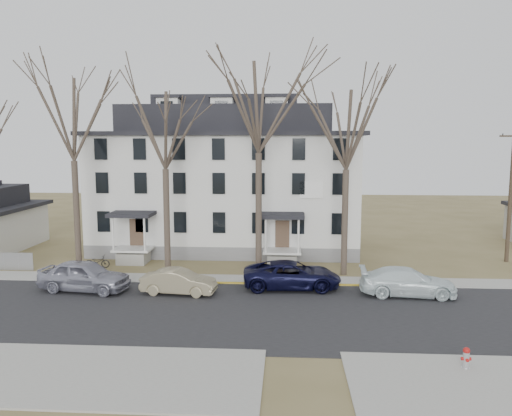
# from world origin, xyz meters

# --- Properties ---
(ground) EXTENTS (120.00, 120.00, 0.00)m
(ground) POSITION_xyz_m (0.00, 0.00, 0.00)
(ground) COLOR olive
(ground) RESTS_ON ground
(main_road) EXTENTS (120.00, 10.00, 0.04)m
(main_road) POSITION_xyz_m (0.00, 2.00, 0.00)
(main_road) COLOR #27272A
(main_road) RESTS_ON ground
(far_sidewalk) EXTENTS (120.00, 2.00, 0.08)m
(far_sidewalk) POSITION_xyz_m (0.00, 8.00, 0.00)
(far_sidewalk) COLOR #A09F97
(far_sidewalk) RESTS_ON ground
(yellow_curb) EXTENTS (14.00, 0.25, 0.06)m
(yellow_curb) POSITION_xyz_m (5.00, 7.10, 0.00)
(yellow_curb) COLOR gold
(yellow_curb) RESTS_ON ground
(boarding_house) EXTENTS (20.80, 12.36, 12.05)m
(boarding_house) POSITION_xyz_m (-2.00, 17.95, 5.38)
(boarding_house) COLOR slate
(boarding_house) RESTS_ON ground
(tree_far_left) EXTENTS (8.40, 8.40, 13.72)m
(tree_far_left) POSITION_xyz_m (-11.00, 9.80, 10.34)
(tree_far_left) COLOR #473B31
(tree_far_left) RESTS_ON ground
(tree_mid_left) EXTENTS (7.80, 7.80, 12.74)m
(tree_mid_left) POSITION_xyz_m (-5.00, 9.80, 9.60)
(tree_mid_left) COLOR #473B31
(tree_mid_left) RESTS_ON ground
(tree_center) EXTENTS (9.00, 9.00, 14.70)m
(tree_center) POSITION_xyz_m (1.00, 9.80, 11.08)
(tree_center) COLOR #473B31
(tree_center) RESTS_ON ground
(tree_mid_right) EXTENTS (7.80, 7.80, 12.74)m
(tree_mid_right) POSITION_xyz_m (6.50, 9.80, 9.60)
(tree_mid_right) COLOR #473B31
(tree_mid_right) RESTS_ON ground
(utility_pole_far) EXTENTS (2.00, 0.28, 9.50)m
(utility_pole_far) POSITION_xyz_m (18.50, 14.00, 4.90)
(utility_pole_far) COLOR #3D3023
(utility_pole_far) RESTS_ON ground
(car_silver) EXTENTS (5.42, 2.78, 1.77)m
(car_silver) POSITION_xyz_m (-8.71, 5.17, 0.88)
(car_silver) COLOR #9B9CAD
(car_silver) RESTS_ON ground
(car_tan) EXTENTS (4.29, 1.85, 1.38)m
(car_tan) POSITION_xyz_m (-3.21, 4.94, 0.69)
(car_tan) COLOR gray
(car_tan) RESTS_ON ground
(car_navy) EXTENTS (5.73, 2.81, 1.57)m
(car_navy) POSITION_xyz_m (3.14, 6.44, 0.78)
(car_navy) COLOR black
(car_navy) RESTS_ON ground
(car_white) EXTENTS (5.34, 2.41, 1.52)m
(car_white) POSITION_xyz_m (9.52, 5.46, 0.76)
(car_white) COLOR white
(car_white) RESTS_ON ground
(bicycle_left) EXTENTS (1.70, 0.73, 0.87)m
(bicycle_left) POSITION_xyz_m (-9.96, 10.31, 0.43)
(bicycle_left) COLOR black
(bicycle_left) RESTS_ON ground
(fire_hydrant) EXTENTS (0.36, 0.34, 0.87)m
(fire_hydrant) POSITION_xyz_m (9.55, -3.65, 0.44)
(fire_hydrant) COLOR #B7B7BA
(fire_hydrant) RESTS_ON ground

